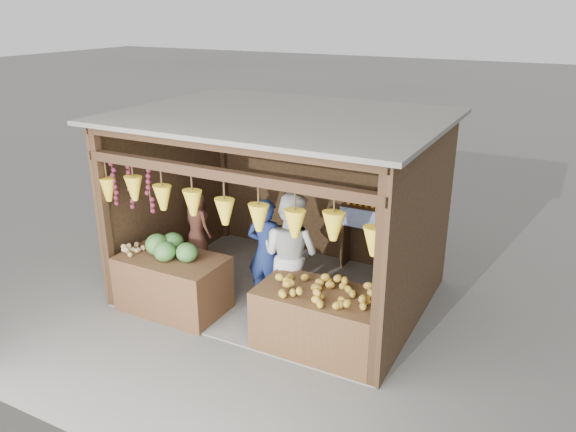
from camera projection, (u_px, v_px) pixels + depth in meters
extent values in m
plane|color=#514F49|center=(282.00, 292.00, 8.37)|extent=(80.00, 80.00, 0.00)
cube|color=slate|center=(282.00, 291.00, 8.36)|extent=(4.00, 3.00, 0.02)
cube|color=black|center=(325.00, 182.00, 9.15)|extent=(4.00, 0.06, 2.60)
cube|color=black|center=(169.00, 190.00, 8.78)|extent=(0.06, 3.00, 2.60)
cube|color=black|center=(422.00, 236.00, 7.04)|extent=(0.06, 3.00, 2.60)
cube|color=#605B54|center=(281.00, 116.00, 7.44)|extent=(4.30, 3.30, 0.06)
cube|color=black|center=(104.00, 220.00, 7.56)|extent=(0.11, 0.11, 2.60)
cube|color=black|center=(379.00, 282.00, 5.87)|extent=(0.11, 0.11, 2.60)
cube|color=black|center=(224.00, 168.00, 9.95)|extent=(0.11, 0.11, 2.60)
cube|color=black|center=(444.00, 202.00, 8.26)|extent=(0.11, 0.11, 2.60)
cube|color=black|center=(221.00, 175.00, 6.40)|extent=(4.00, 0.12, 0.12)
cube|color=black|center=(220.00, 145.00, 6.28)|extent=(4.00, 0.12, 0.12)
cube|color=#382314|center=(382.00, 211.00, 8.62)|extent=(1.25, 0.30, 0.05)
cube|color=#382314|center=(345.00, 236.00, 9.05)|extent=(0.05, 0.28, 1.05)
cube|color=#382314|center=(416.00, 249.00, 8.55)|extent=(0.05, 0.28, 1.05)
cube|color=blue|center=(378.00, 222.00, 8.53)|extent=(1.25, 0.02, 0.30)
cube|color=#462B17|center=(173.00, 283.00, 7.78)|extent=(1.46, 0.85, 0.79)
cube|color=#462717|center=(320.00, 321.00, 6.85)|extent=(1.55, 0.85, 0.79)
cube|color=black|center=(199.00, 263.00, 9.00)|extent=(0.29, 0.29, 0.27)
imported|color=navy|center=(266.00, 252.00, 7.81)|extent=(0.59, 0.40, 1.57)
imported|color=silver|center=(291.00, 255.00, 7.52)|extent=(0.92, 0.76, 1.75)
imported|color=brown|center=(197.00, 224.00, 8.77)|extent=(0.60, 0.48, 1.07)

